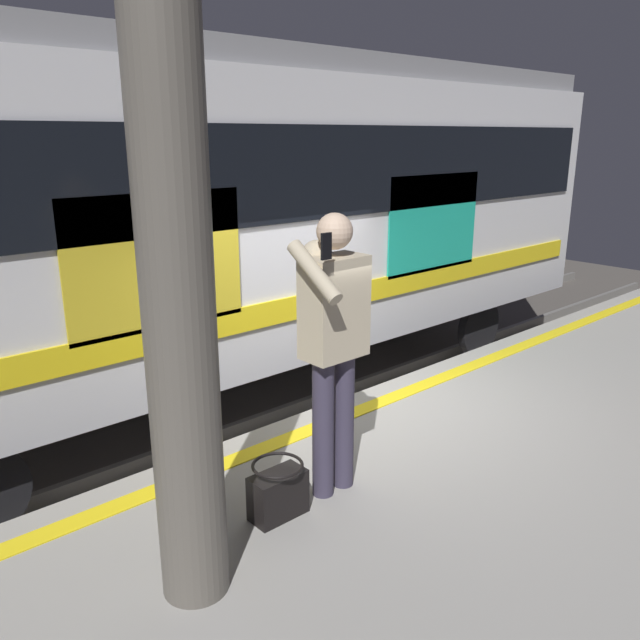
{
  "coord_description": "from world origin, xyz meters",
  "views": [
    {
      "loc": [
        3.66,
        3.79,
        3.26
      ],
      "look_at": [
        0.55,
        0.3,
        1.89
      ],
      "focal_mm": 35.52,
      "sensor_mm": 36.0,
      "label": 1
    }
  ],
  "objects_px": {
    "passenger": "(333,333)",
    "station_column": "(176,275)",
    "handbag": "(278,492)",
    "train_carriage": "(237,203)"
  },
  "relations": [
    {
      "from": "passenger",
      "to": "station_column",
      "type": "xyz_separation_m",
      "value": [
        1.19,
        0.24,
        0.58
      ]
    },
    {
      "from": "passenger",
      "to": "handbag",
      "type": "relative_size",
      "value": 5.1
    },
    {
      "from": "train_carriage",
      "to": "station_column",
      "type": "relative_size",
      "value": 3.08
    },
    {
      "from": "handbag",
      "to": "station_column",
      "type": "height_order",
      "value": "station_column"
    },
    {
      "from": "train_carriage",
      "to": "handbag",
      "type": "height_order",
      "value": "train_carriage"
    },
    {
      "from": "passenger",
      "to": "station_column",
      "type": "bearing_deg",
      "value": 11.28
    },
    {
      "from": "train_carriage",
      "to": "station_column",
      "type": "bearing_deg",
      "value": 52.21
    },
    {
      "from": "passenger",
      "to": "station_column",
      "type": "distance_m",
      "value": 1.34
    },
    {
      "from": "train_carriage",
      "to": "passenger",
      "type": "distance_m",
      "value": 3.82
    },
    {
      "from": "station_column",
      "to": "train_carriage",
      "type": "bearing_deg",
      "value": -127.79
    }
  ]
}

